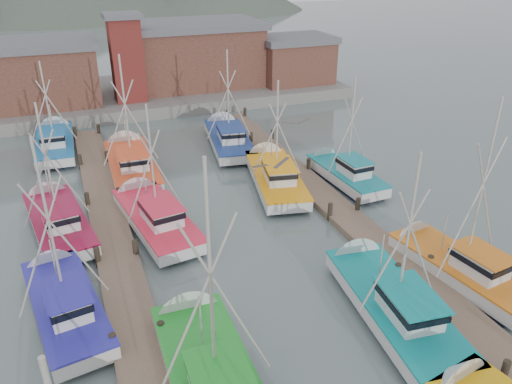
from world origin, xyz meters
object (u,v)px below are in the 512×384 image
object	(u,v)px
boat_8	(153,216)
lookout_tower	(126,57)
boat_4	(210,373)
boat_12	(131,162)

from	to	relation	value
boat_8	lookout_tower	bearing A→B (deg)	75.78
boat_4	boat_8	bearing A→B (deg)	89.41
lookout_tower	boat_12	world-z (taller)	lookout_tower
lookout_tower	boat_4	bearing A→B (deg)	-94.08
lookout_tower	boat_8	size ratio (longest dim) A/B	0.87
lookout_tower	boat_4	xyz separation A→B (m)	(-2.71, -37.98, -4.86)
boat_12	lookout_tower	bearing A→B (deg)	82.30
lookout_tower	boat_12	bearing A→B (deg)	-98.81
boat_8	boat_12	size ratio (longest dim) A/B	0.95
boat_4	boat_8	size ratio (longest dim) A/B	1.12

